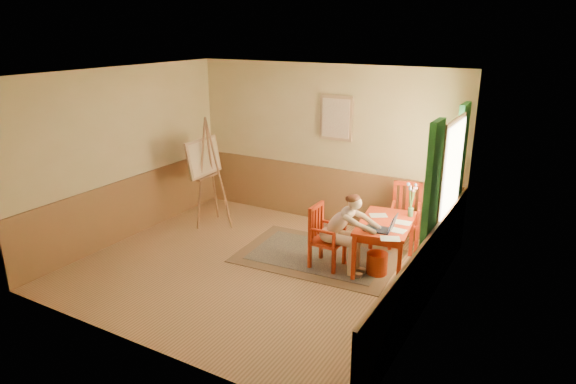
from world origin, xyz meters
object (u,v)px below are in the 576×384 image
Objects in this scene: chair_left at (325,237)px; chair_back at (406,215)px; table at (385,228)px; figure at (343,229)px; laptop at (383,227)px; easel at (206,162)px.

chair_back is at bearing 59.05° from chair_left.
table is 0.88m from chair_left.
figure is (-0.50, -1.34, 0.15)m from chair_back.
figure reaches higher than laptop.
laptop is (0.07, -0.34, 0.14)m from table.
chair_left is at bearing -120.95° from chair_back.
table is 1.25× the size of chair_back.
laptop is at bearing 6.76° from figure.
chair_back is (0.79, 1.32, 0.04)m from chair_left.
figure is 2.96m from easel.
table is 0.94m from chair_back.
easel is at bearing 169.36° from figure.
easel is at bearing 168.47° from chair_left.
chair_back is 0.53× the size of easel.
figure is at bearing -139.79° from table.
table is 1.08× the size of figure.
chair_left reaches higher than table.
table is 3.39m from easel.
chair_back is 1.30m from laptop.
chair_back is at bearing 69.66° from figure.
figure reaches higher than table.
figure is at bearing -110.34° from chair_back.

